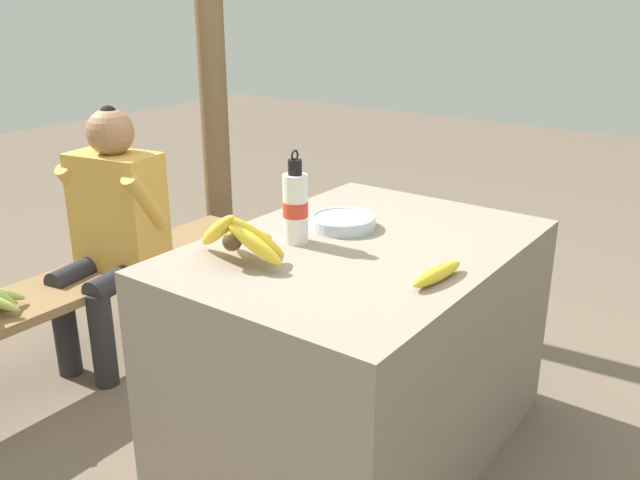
{
  "coord_description": "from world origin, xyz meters",
  "views": [
    {
      "loc": [
        -1.61,
        -1.03,
        1.41
      ],
      "look_at": [
        -0.13,
        0.05,
        0.74
      ],
      "focal_mm": 38.0,
      "sensor_mm": 36.0,
      "label": 1
    }
  ],
  "objects_px": {
    "serving_bowl": "(343,221)",
    "loose_banana_front": "(437,274)",
    "water_bottle": "(295,207)",
    "seated_vendor": "(111,222)",
    "wooden_bench": "(92,288)",
    "banana_bunch_ripe": "(240,236)"
  },
  "relations": [
    {
      "from": "water_bottle",
      "to": "wooden_bench",
      "type": "bearing_deg",
      "value": 94.65
    },
    {
      "from": "banana_bunch_ripe",
      "to": "loose_banana_front",
      "type": "xyz_separation_m",
      "value": [
        0.2,
        -0.51,
        -0.06
      ]
    },
    {
      "from": "loose_banana_front",
      "to": "seated_vendor",
      "type": "height_order",
      "value": "seated_vendor"
    },
    {
      "from": "water_bottle",
      "to": "loose_banana_front",
      "type": "height_order",
      "value": "water_bottle"
    },
    {
      "from": "loose_banana_front",
      "to": "wooden_bench",
      "type": "relative_size",
      "value": 0.13
    },
    {
      "from": "serving_bowl",
      "to": "loose_banana_front",
      "type": "height_order",
      "value": "same"
    },
    {
      "from": "water_bottle",
      "to": "seated_vendor",
      "type": "xyz_separation_m",
      "value": [
        0.02,
        0.92,
        -0.24
      ]
    },
    {
      "from": "wooden_bench",
      "to": "loose_banana_front",
      "type": "bearing_deg",
      "value": -87.58
    },
    {
      "from": "wooden_bench",
      "to": "banana_bunch_ripe",
      "type": "bearing_deg",
      "value": -98.5
    },
    {
      "from": "water_bottle",
      "to": "loose_banana_front",
      "type": "relative_size",
      "value": 1.32
    },
    {
      "from": "seated_vendor",
      "to": "serving_bowl",
      "type": "bearing_deg",
      "value": 90.03
    },
    {
      "from": "serving_bowl",
      "to": "loose_banana_front",
      "type": "bearing_deg",
      "value": -115.55
    },
    {
      "from": "banana_bunch_ripe",
      "to": "loose_banana_front",
      "type": "height_order",
      "value": "banana_bunch_ripe"
    },
    {
      "from": "banana_bunch_ripe",
      "to": "seated_vendor",
      "type": "bearing_deg",
      "value": 75.3
    },
    {
      "from": "loose_banana_front",
      "to": "banana_bunch_ripe",
      "type": "bearing_deg",
      "value": 111.61
    },
    {
      "from": "banana_bunch_ripe",
      "to": "water_bottle",
      "type": "bearing_deg",
      "value": -6.73
    },
    {
      "from": "serving_bowl",
      "to": "loose_banana_front",
      "type": "relative_size",
      "value": 0.97
    },
    {
      "from": "loose_banana_front",
      "to": "seated_vendor",
      "type": "distance_m",
      "value": 1.41
    },
    {
      "from": "banana_bunch_ripe",
      "to": "loose_banana_front",
      "type": "relative_size",
      "value": 1.58
    },
    {
      "from": "loose_banana_front",
      "to": "water_bottle",
      "type": "bearing_deg",
      "value": 87.93
    },
    {
      "from": "loose_banana_front",
      "to": "seated_vendor",
      "type": "bearing_deg",
      "value": 88.6
    },
    {
      "from": "serving_bowl",
      "to": "wooden_bench",
      "type": "height_order",
      "value": "serving_bowl"
    }
  ]
}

